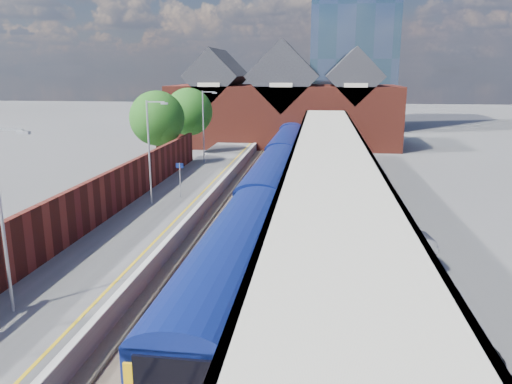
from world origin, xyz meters
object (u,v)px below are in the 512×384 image
lamp_post_c (151,146)px  platform_sign (180,174)px  train (281,161)px  parked_car_dark (427,344)px  lamp_post_b (4,210)px  parked_car_blue (357,190)px  lamp_post_d (205,122)px  parked_car_silver (390,239)px

lamp_post_c → platform_sign: 3.34m
train → platform_sign: (-6.49, -9.43, 0.57)m
lamp_post_c → parked_car_dark: (14.69, -17.60, -3.34)m
lamp_post_b → parked_car_blue: (13.98, 19.20, -3.37)m
train → lamp_post_d: (-7.86, 4.57, 2.87)m
lamp_post_c → platform_sign: (1.36, 2.00, -2.30)m
lamp_post_b → parked_car_blue: 23.99m
lamp_post_b → platform_sign: bearing=85.7°
lamp_post_b → parked_car_silver: size_ratio=1.59×
lamp_post_c → lamp_post_d: bearing=90.0°
platform_sign → parked_car_blue: size_ratio=0.56×
lamp_post_b → parked_car_silver: bearing=29.2°
train → platform_sign: bearing=-124.6°
parked_car_dark → train: bearing=27.3°
platform_sign → parked_car_silver: (13.50, -9.70, -0.97)m
lamp_post_c → parked_car_blue: bearing=12.9°
lamp_post_c → parked_car_dark: 23.16m
lamp_post_c → parked_car_silver: lamp_post_c is taller
lamp_post_d → parked_car_blue: (13.98, -12.80, -3.37)m
parked_car_dark → parked_car_blue: size_ratio=1.01×
lamp_post_b → lamp_post_d: same height
platform_sign → parked_car_silver: 16.65m
lamp_post_c → parked_car_silver: size_ratio=1.59×
parked_car_silver → parked_car_dark: size_ratio=0.98×
train → lamp_post_d: lamp_post_d is taller
lamp_post_d → parked_car_blue: bearing=-42.5°
lamp_post_b → parked_car_dark: size_ratio=1.56×
platform_sign → lamp_post_b: bearing=-94.3°
lamp_post_d → platform_sign: (1.36, -14.00, -2.30)m
train → parked_car_blue: bearing=-53.4°
lamp_post_d → parked_car_silver: lamp_post_d is taller
lamp_post_c → lamp_post_d: (0.00, 16.00, 0.00)m
lamp_post_b → parked_car_blue: lamp_post_b is taller
parked_car_silver → parked_car_dark: bearing=171.1°
train → parked_car_dark: (6.83, -29.02, -0.47)m
lamp_post_d → parked_car_blue: size_ratio=1.57×
platform_sign → parked_car_dark: platform_sign is taller
platform_sign → lamp_post_c: bearing=-124.3°
lamp_post_d → parked_car_dark: (14.69, -33.60, -3.34)m
platform_sign → parked_car_dark: size_ratio=0.56×
train → parked_car_silver: (7.01, -19.13, -0.40)m
parked_car_silver → parked_car_dark: parked_car_silver is taller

